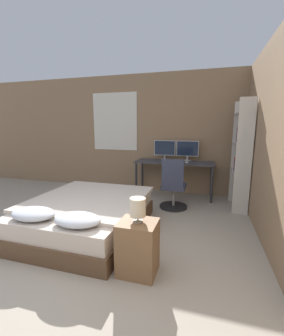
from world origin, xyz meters
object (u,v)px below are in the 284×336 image
at_px(office_chair, 173,190).
at_px(bookshelf, 242,152).
at_px(nightstand, 138,247).
at_px(keyboard, 173,162).
at_px(monitor_left, 165,149).
at_px(monitor_right, 187,149).
at_px(bedside_lamp, 138,208).
at_px(desk, 174,166).
at_px(bed, 86,215).
at_px(computer_mouse, 187,163).

height_order(office_chair, bookshelf, bookshelf).
relative_size(nightstand, keyboard, 1.49).
height_order(nightstand, monitor_left, monitor_left).
relative_size(monitor_right, office_chair, 0.50).
height_order(bedside_lamp, office_chair, office_chair).
relative_size(nightstand, bookshelf, 0.28).
distance_m(desk, keyboard, 0.21).
bearing_deg(desk, bed, -115.83).
xyz_separation_m(desk, monitor_right, (0.25, 0.19, 0.35)).
height_order(desk, office_chair, office_chair).
bearing_deg(nightstand, monitor_right, 85.82).
relative_size(monitor_right, keyboard, 1.27).
xyz_separation_m(keyboard, bookshelf, (1.27, -0.25, 0.29)).
xyz_separation_m(bed, office_chair, (1.09, 1.26, 0.12)).
bearing_deg(monitor_right, office_chair, -98.74).
height_order(bed, monitor_right, monitor_right).
bearing_deg(desk, monitor_right, 36.38).
xyz_separation_m(monitor_left, monitor_right, (0.51, 0.00, 0.00)).
bearing_deg(bed, keyboard, 61.99).
xyz_separation_m(nightstand, monitor_right, (0.21, 2.94, 0.74)).
bearing_deg(monitor_left, bedside_lamp, -84.33).
relative_size(bedside_lamp, monitor_left, 0.52).
relative_size(nightstand, monitor_left, 1.18).
xyz_separation_m(monitor_right, bookshelf, (1.02, -0.62, 0.05)).
bearing_deg(nightstand, bedside_lamp, -90.00).
xyz_separation_m(bed, nightstand, (1.02, -0.72, 0.04)).
bearing_deg(keyboard, office_chair, -79.83).
distance_m(office_chair, bookshelf, 1.41).
bearing_deg(bookshelf, bedside_lamp, -117.96).
bearing_deg(bed, computer_mouse, 55.65).
xyz_separation_m(desk, keyboard, (-0.00, -0.18, 0.10)).
bearing_deg(bed, bedside_lamp, -35.10).
height_order(desk, keyboard, keyboard).
xyz_separation_m(monitor_left, computer_mouse, (0.53, -0.37, -0.23)).
bearing_deg(keyboard, monitor_left, 124.40).
height_order(nightstand, monitor_right, monitor_right).
bearing_deg(computer_mouse, office_chair, -106.49).
distance_m(bedside_lamp, keyboard, 2.57).
bearing_deg(monitor_left, monitor_right, 0.00).
distance_m(keyboard, computer_mouse, 0.28).
height_order(keyboard, bookshelf, bookshelf).
bearing_deg(bed, desk, 64.17).
relative_size(bedside_lamp, computer_mouse, 3.61).
bearing_deg(computer_mouse, desk, 146.84).
relative_size(bedside_lamp, bookshelf, 0.13).
distance_m(nightstand, bookshelf, 2.75).
distance_m(monitor_left, keyboard, 0.51).
bearing_deg(computer_mouse, bed, -124.35).
relative_size(bed, desk, 1.14).
relative_size(monitor_right, computer_mouse, 6.90).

